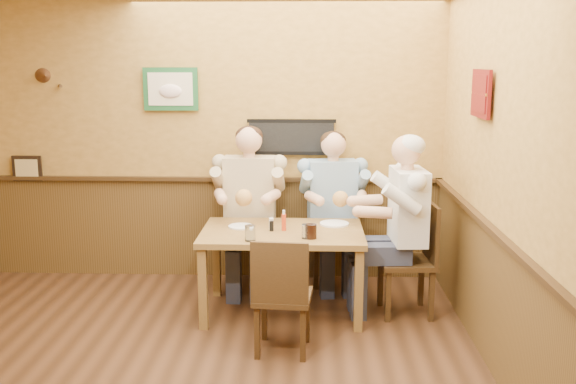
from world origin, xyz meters
name	(u,v)px	position (x,y,z in m)	size (l,w,h in m)	color
room	(148,141)	(0.14, 0.17, 1.69)	(5.02, 5.03, 2.81)	#301C0E
dining_table	(282,241)	(0.94, 1.50, 0.66)	(1.40, 0.90, 0.75)	brown
chair_back_left	(250,237)	(0.60, 2.15, 0.50)	(0.46, 0.46, 1.00)	#3E2A13
chair_back_right	(332,236)	(1.40, 2.29, 0.48)	(0.44, 0.44, 0.96)	#3E2A13
chair_right_end	(406,259)	(2.02, 1.51, 0.50)	(0.46, 0.46, 1.00)	#3E2A13
chair_near_side	(283,294)	(0.98, 0.73, 0.46)	(0.42, 0.42, 0.92)	#3E2A13
diner_tan_shirt	(250,216)	(0.60, 2.15, 0.71)	(0.66, 0.66, 1.43)	#CBB58B
diner_blue_polo	(332,216)	(1.40, 2.29, 0.69)	(0.63, 0.63, 1.37)	#7D9EBC
diner_white_elder	(407,235)	(2.02, 1.51, 0.71)	(0.66, 0.66, 1.42)	silver
water_glass_left	(250,233)	(0.69, 1.16, 0.81)	(0.09, 0.09, 0.13)	silver
water_glass_mid	(307,231)	(1.15, 1.25, 0.81)	(0.08, 0.08, 0.12)	white
cola_tumbler	(311,231)	(1.19, 1.25, 0.81)	(0.09, 0.09, 0.12)	black
hot_sauce_bottle	(284,221)	(0.95, 1.50, 0.83)	(0.04, 0.04, 0.16)	red
salt_shaker	(271,224)	(0.84, 1.53, 0.80)	(0.04, 0.04, 0.10)	silver
pepper_shaker	(272,226)	(0.85, 1.47, 0.79)	(0.04, 0.04, 0.09)	black
plate_far_left	(241,226)	(0.57, 1.60, 0.76)	(0.22, 0.22, 0.01)	white
plate_far_right	(334,224)	(1.40, 1.71, 0.76)	(0.26, 0.26, 0.02)	white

